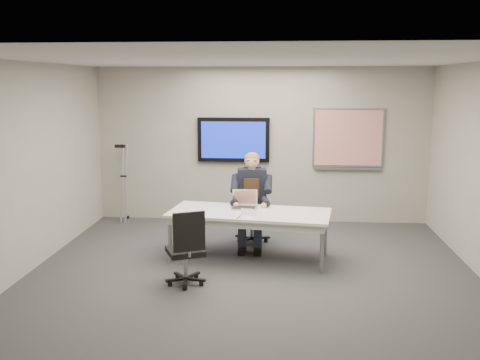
# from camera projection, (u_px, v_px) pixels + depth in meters

# --- Properties ---
(floor) EXTENTS (6.00, 6.00, 0.02)m
(floor) POSITION_uv_depth(u_px,v_px,m) (251.00, 278.00, 6.99)
(floor) COLOR #333335
(floor) RESTS_ON ground
(ceiling) EXTENTS (6.00, 6.00, 0.02)m
(ceiling) POSITION_uv_depth(u_px,v_px,m) (252.00, 60.00, 6.48)
(ceiling) COLOR silver
(ceiling) RESTS_ON wall_back
(wall_back) EXTENTS (6.00, 0.02, 2.80)m
(wall_back) POSITION_uv_depth(u_px,v_px,m) (261.00, 145.00, 9.67)
(wall_back) COLOR #AAA599
(wall_back) RESTS_ON ground
(wall_front) EXTENTS (6.00, 0.02, 2.80)m
(wall_front) POSITION_uv_depth(u_px,v_px,m) (226.00, 244.00, 3.79)
(wall_front) COLOR #AAA599
(wall_front) RESTS_ON ground
(wall_left) EXTENTS (0.02, 6.00, 2.80)m
(wall_left) POSITION_uv_depth(u_px,v_px,m) (22.00, 170.00, 6.97)
(wall_left) COLOR #AAA599
(wall_left) RESTS_ON ground
(conference_table) EXTENTS (2.39, 1.24, 0.70)m
(conference_table) POSITION_uv_depth(u_px,v_px,m) (249.00, 217.00, 7.66)
(conference_table) COLOR white
(conference_table) RESTS_ON ground
(tv_display) EXTENTS (1.30, 0.09, 0.80)m
(tv_display) POSITION_uv_depth(u_px,v_px,m) (234.00, 140.00, 9.64)
(tv_display) COLOR black
(tv_display) RESTS_ON wall_back
(whiteboard) EXTENTS (1.25, 0.08, 1.10)m
(whiteboard) POSITION_uv_depth(u_px,v_px,m) (348.00, 139.00, 9.50)
(whiteboard) COLOR gray
(whiteboard) RESTS_ON wall_back
(office_chair_far) EXTENTS (0.61, 0.61, 1.09)m
(office_chair_far) POSITION_uv_depth(u_px,v_px,m) (251.00, 221.00, 8.52)
(office_chair_far) COLOR black
(office_chair_far) RESTS_ON ground
(office_chair_near) EXTENTS (0.62, 0.62, 0.99)m
(office_chair_near) POSITION_uv_depth(u_px,v_px,m) (186.00, 262.00, 6.71)
(office_chair_near) COLOR black
(office_chair_near) RESTS_ON ground
(seated_person) EXTENTS (0.47, 0.80, 1.46)m
(seated_person) POSITION_uv_depth(u_px,v_px,m) (251.00, 210.00, 8.21)
(seated_person) COLOR #212838
(seated_person) RESTS_ON office_chair_far
(crutch) EXTENTS (0.38, 0.76, 1.53)m
(crutch) POSITION_uv_depth(u_px,v_px,m) (124.00, 182.00, 9.76)
(crutch) COLOR #9D9FA5
(crutch) RESTS_ON ground
(laptop) EXTENTS (0.37, 0.35, 0.26)m
(laptop) POSITION_uv_depth(u_px,v_px,m) (245.00, 203.00, 7.87)
(laptop) COLOR #AFAFB1
(laptop) RESTS_ON conference_table
(name_tent) EXTENTS (0.23, 0.11, 0.09)m
(name_tent) POSITION_uv_depth(u_px,v_px,m) (249.00, 212.00, 7.44)
(name_tent) COLOR white
(name_tent) RESTS_ON conference_table
(pen) EXTENTS (0.05, 0.14, 0.01)m
(pen) POSITION_uv_depth(u_px,v_px,m) (239.00, 217.00, 7.32)
(pen) COLOR black
(pen) RESTS_ON conference_table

